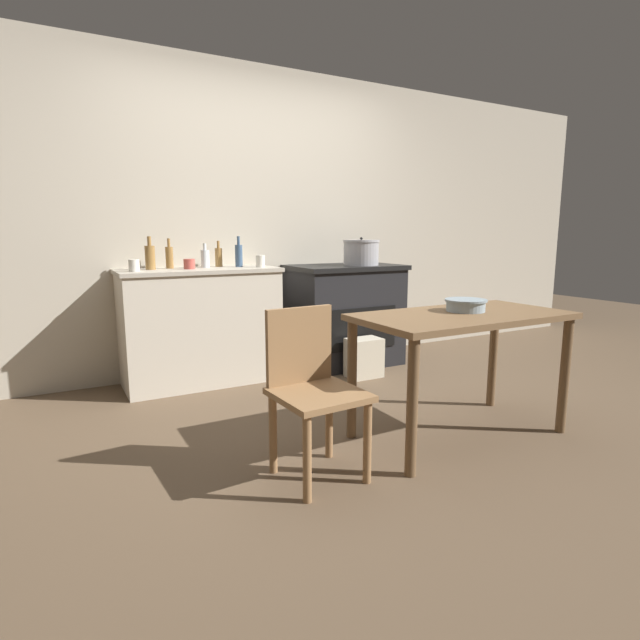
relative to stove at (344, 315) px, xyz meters
The scene contains 17 objects.
ground_plane 1.50m from the stove, 119.68° to the right, with size 14.00×14.00×0.00m, color brown.
wall_back 1.14m from the stove, 154.13° to the left, with size 8.00×0.07×2.55m.
counter_cabinet 1.29m from the stove, behind, with size 1.21×0.54×0.91m.
stove is the anchor object (origin of this frame).
work_table 1.74m from the stove, 98.87° to the right, with size 1.23×0.63×0.73m.
chair 2.12m from the stove, 125.80° to the right, with size 0.42×0.42×0.82m.
flour_sack 0.54m from the stove, 100.69° to the right, with size 0.28×0.20×0.32m, color beige.
stock_pot 0.57m from the stove, 38.46° to the right, with size 0.32×0.32×0.24m.
mixing_bowl_large 1.71m from the stove, 96.78° to the right, with size 0.24×0.24×0.07m.
bottle_far_left 1.10m from the stove, behind, with size 0.06×0.06×0.24m.
bottle_left 1.59m from the stove, behind, with size 0.06×0.06×0.23m.
bottle_mid_left 1.33m from the stove, behind, with size 0.07×0.07×0.19m.
bottle_center_left 1.73m from the stove, behind, with size 0.07×0.07×0.25m.
bottle_center 1.23m from the stove, behind, with size 0.06×0.06×0.21m.
cup_center_right 1.45m from the stove, behind, with size 0.09×0.09×0.08m, color #B74C42.
cup_mid_right 0.96m from the stove, behind, with size 0.07×0.07×0.09m, color silver.
cup_right 1.84m from the stove, behind, with size 0.07×0.07×0.08m, color silver.
Camera 1 is at (-1.61, -2.53, 1.18)m, focal length 28.00 mm.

